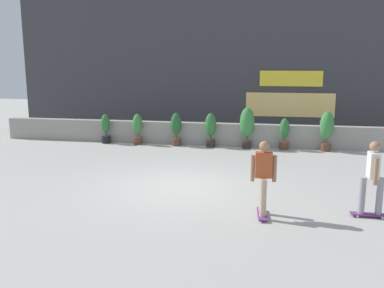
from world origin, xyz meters
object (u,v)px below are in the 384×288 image
potted_plant_2 (176,127)px  potted_plant_4 (247,124)px  skater_by_wall_left (372,176)px  potted_plant_0 (106,128)px  potted_plant_1 (138,128)px  skater_foreground (263,175)px  potted_plant_5 (284,133)px  potted_plant_3 (211,128)px  potted_plant_6 (327,128)px

potted_plant_2 → potted_plant_4: (2.84, 0.00, 0.20)m
potted_plant_4 → skater_by_wall_left: (3.06, -7.04, -0.00)m
potted_plant_0 → potted_plant_1: size_ratio=0.96×
potted_plant_2 → skater_foreground: (3.58, -7.43, 0.19)m
potted_plant_2 → potted_plant_5: potted_plant_2 is taller
potted_plant_5 → skater_by_wall_left: skater_by_wall_left is taller
potted_plant_2 → potted_plant_3: 1.41m
potted_plant_2 → potted_plant_4: potted_plant_4 is taller
potted_plant_6 → potted_plant_0: bearing=180.0°
potted_plant_1 → potted_plant_5: bearing=0.0°
potted_plant_2 → skater_foreground: 8.25m
potted_plant_0 → potted_plant_2: potted_plant_2 is taller
potted_plant_5 → skater_foreground: (-0.69, -7.43, 0.29)m
potted_plant_1 → skater_foreground: skater_foreground is taller
potted_plant_6 → skater_foreground: bearing=-106.9°
skater_by_wall_left → skater_foreground: size_ratio=1.00×
potted_plant_2 → skater_by_wall_left: (5.90, -7.04, 0.19)m
potted_plant_3 → potted_plant_4: size_ratio=0.84×
potted_plant_2 → potted_plant_3: (1.41, 0.00, 0.02)m
potted_plant_0 → potted_plant_5: potted_plant_5 is taller
potted_plant_1 → potted_plant_3: potted_plant_3 is taller
potted_plant_4 → potted_plant_2: bearing=180.0°
skater_foreground → potted_plant_3: bearing=106.3°
potted_plant_1 → potted_plant_3: 3.03m
potted_plant_4 → skater_foreground: skater_foreground is taller
potted_plant_0 → potted_plant_5: size_ratio=1.00×
potted_plant_6 → potted_plant_5: bearing=180.0°
potted_plant_0 → skater_by_wall_left: bearing=-38.3°
potted_plant_3 → potted_plant_6: bearing=-0.0°
potted_plant_1 → potted_plant_5: potted_plant_1 is taller
skater_foreground → potted_plant_0: bearing=131.6°
potted_plant_4 → potted_plant_6: size_ratio=1.06×
potted_plant_3 → potted_plant_5: (2.87, 0.00, -0.12)m
potted_plant_0 → potted_plant_4: potted_plant_4 is taller
potted_plant_0 → potted_plant_3: bearing=-0.0°
potted_plant_0 → potted_plant_4: 5.85m
potted_plant_2 → potted_plant_6: size_ratio=0.88×
potted_plant_0 → skater_foreground: (6.59, -7.43, 0.29)m
potted_plant_2 → potted_plant_5: bearing=0.0°
potted_plant_3 → potted_plant_4: 1.44m
potted_plant_6 → skater_by_wall_left: size_ratio=0.90×
potted_plant_3 → potted_plant_1: bearing=180.0°
potted_plant_2 → skater_foreground: size_ratio=0.79×
potted_plant_3 → skater_by_wall_left: (4.50, -7.04, 0.17)m
potted_plant_6 → potted_plant_3: bearing=180.0°
potted_plant_3 → potted_plant_6: 4.43m
skater_by_wall_left → skater_foreground: 2.35m
potted_plant_0 → potted_plant_6: potted_plant_6 is taller
potted_plant_2 → skater_by_wall_left: size_ratio=0.79×
potted_plant_3 → skater_by_wall_left: skater_by_wall_left is taller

